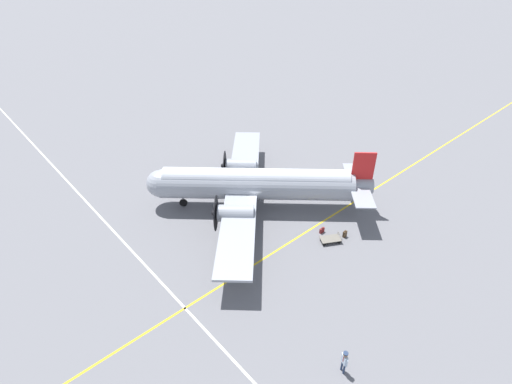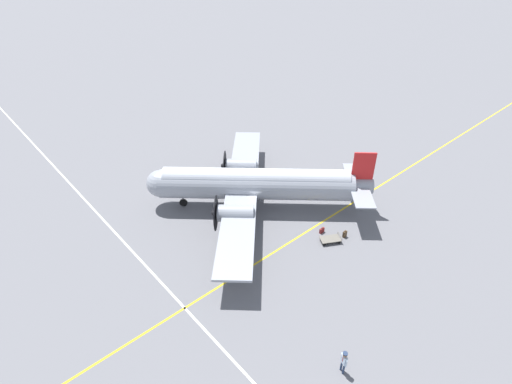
# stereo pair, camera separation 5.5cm
# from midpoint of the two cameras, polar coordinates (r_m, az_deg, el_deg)

# --- Properties ---
(ground_plane) EXTENTS (300.00, 300.00, 0.00)m
(ground_plane) POSITION_cam_midpoint_polar(r_m,az_deg,el_deg) (35.97, 0.04, -2.15)
(ground_plane) COLOR slate
(apron_line_eastwest) EXTENTS (120.00, 0.16, 0.01)m
(apron_line_eastwest) POSITION_cam_midpoint_polar(r_m,az_deg,el_deg) (32.99, 6.32, -6.27)
(apron_line_eastwest) COLOR gold
(apron_line_eastwest) RESTS_ON ground_plane
(apron_line_northsouth) EXTENTS (0.16, 120.00, 0.01)m
(apron_line_northsouth) POSITION_cam_midpoint_polar(r_m,az_deg,el_deg) (31.44, -15.54, -10.00)
(apron_line_northsouth) COLOR silver
(apron_line_northsouth) RESTS_ON ground_plane
(airliner_main) EXTENTS (18.82, 18.92, 5.67)m
(airliner_main) POSITION_cam_midpoint_polar(r_m,az_deg,el_deg) (34.58, -0.61, 1.20)
(airliner_main) COLOR #9399A3
(airliner_main) RESTS_ON ground_plane
(crew_foreground) EXTENTS (0.37, 0.55, 1.72)m
(crew_foreground) POSITION_cam_midpoint_polar(r_m,az_deg,el_deg) (24.51, 12.52, -22.39)
(crew_foreground) COLOR navy
(crew_foreground) RESTS_ON ground_plane
(suitcase_near_door) EXTENTS (0.36, 0.18, 0.60)m
(suitcase_near_door) POSITION_cam_midpoint_polar(r_m,az_deg,el_deg) (33.33, 12.61, -5.89)
(suitcase_near_door) COLOR #47331E
(suitcase_near_door) RESTS_ON ground_plane
(suitcase_upright_spare) EXTENTS (0.48, 0.16, 0.47)m
(suitcase_upright_spare) POSITION_cam_midpoint_polar(r_m,az_deg,el_deg) (33.45, 9.44, -5.44)
(suitcase_upright_spare) COLOR maroon
(suitcase_upright_spare) RESTS_ON ground_plane
(baggage_cart) EXTENTS (1.86, 1.60, 0.56)m
(baggage_cart) POSITION_cam_midpoint_polar(r_m,az_deg,el_deg) (32.65, 10.66, -6.62)
(baggage_cart) COLOR #6B665B
(baggage_cart) RESTS_ON ground_plane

